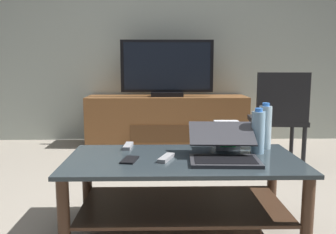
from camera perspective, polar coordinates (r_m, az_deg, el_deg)
ground_plane at (r=2.12m, az=-1.09°, el=-17.37°), size 7.68×7.68×0.00m
back_wall at (r=4.40m, az=-1.22°, el=14.72°), size 6.40×0.12×2.80m
coffee_table at (r=2.00m, az=2.44°, el=-10.07°), size 1.26×0.65×0.42m
media_cabinet at (r=4.11m, az=-0.13°, el=-0.54°), size 1.81×0.46×0.56m
television at (r=4.04m, az=-0.13°, el=7.56°), size 1.03×0.20×0.63m
dining_chair at (r=3.19m, az=17.22°, el=0.19°), size 0.48×0.48×0.85m
laptop at (r=1.94m, az=8.86°, el=-5.09°), size 0.38×0.40×0.17m
router_box at (r=2.18m, az=9.34°, el=-2.86°), size 0.14×0.11×0.17m
water_bottle_near at (r=2.10m, az=14.16°, el=-2.31°), size 0.08×0.08×0.26m
water_bottle_far at (r=2.22m, az=15.21°, el=-1.54°), size 0.08×0.08×0.28m
cell_phone at (r=1.91m, az=-6.06°, el=-6.79°), size 0.09×0.15×0.01m
tv_remote at (r=2.21m, az=-6.31°, el=-4.59°), size 0.05×0.16×0.02m
soundbar_remote at (r=1.92m, az=-0.24°, el=-6.51°), size 0.10×0.17×0.02m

